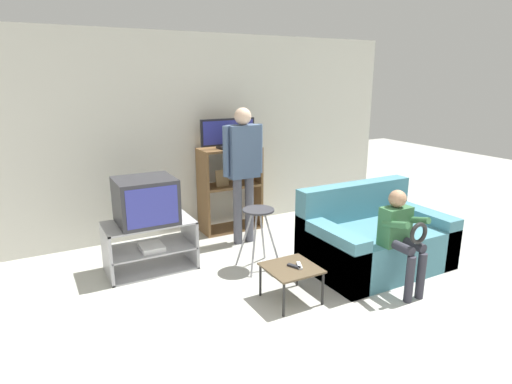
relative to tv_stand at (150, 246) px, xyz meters
The scene contains 12 objects.
wall_back 1.65m from the tv_stand, 52.14° to the left, with size 6.40×0.06×2.60m.
tv_stand is the anchor object (origin of this frame).
television_main 0.52m from the tv_stand, 141.58° to the left, with size 0.61×0.55×0.48m.
media_shelf 1.54m from the tv_stand, 29.49° to the left, with size 0.82×0.39×1.14m.
television_flat 1.81m from the tv_stand, 29.18° to the left, with size 0.76×0.20×0.39m.
folding_stool 1.21m from the tv_stand, 26.71° to the right, with size 0.39×0.38×0.68m.
snack_table 1.64m from the tv_stand, 53.22° to the right, with size 0.47×0.47×0.34m.
remote_control_black 1.67m from the tv_stand, 53.07° to the right, with size 0.04×0.14×0.02m, color #232328.
remote_control_white 1.70m from the tv_stand, 51.90° to the right, with size 0.04×0.14×0.02m, color silver.
couch 2.47m from the tv_stand, 25.95° to the right, with size 1.51×0.99×0.87m.
person_standing_adult 1.49m from the tv_stand, 10.12° to the left, with size 0.53×0.21×1.70m.
person_seated_child 2.62m from the tv_stand, 39.34° to the right, with size 0.33×0.43×1.01m.
Camera 1 is at (-1.84, -1.80, 2.06)m, focal length 30.00 mm.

